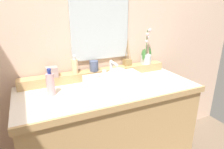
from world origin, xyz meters
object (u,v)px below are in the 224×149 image
lotion_bottle (50,84)px  potted_plant (146,56)px  tumbler_cup (94,66)px  reed_diffuser (127,62)px  sink_basin (118,83)px  soap_bar (98,75)px  soap_dispenser (75,66)px  trinket_box (52,72)px

lotion_bottle → potted_plant: bearing=11.9°
tumbler_cup → reed_diffuser: reed_diffuser is taller
sink_basin → tumbler_cup: (-0.10, 0.26, 0.08)m
potted_plant → lotion_bottle: 0.93m
sink_basin → soap_bar: 0.17m
potted_plant → lotion_bottle: size_ratio=1.69×
soap_bar → lotion_bottle: lotion_bottle is taller
potted_plant → soap_dispenser: 0.69m
tumbler_cup → lotion_bottle: lotion_bottle is taller
soap_bar → potted_plant: 0.58m
sink_basin → potted_plant: size_ratio=1.39×
soap_bar → tumbler_cup: size_ratio=0.80×
soap_dispenser → reed_diffuser: reed_diffuser is taller
potted_plant → reed_diffuser: potted_plant is taller
sink_basin → trinket_box: bearing=149.9°
sink_basin → trinket_box: 0.52m
tumbler_cup → trinket_box: 0.34m
sink_basin → tumbler_cup: 0.29m
reed_diffuser → soap_dispenser: bearing=-177.2°
soap_bar → lotion_bottle: (-0.36, -0.02, -0.00)m
potted_plant → lotion_bottle: (-0.91, -0.19, -0.06)m
tumbler_cup → trinket_box: bearing=-179.8°
lotion_bottle → trinket_box: bearing=78.1°
soap_bar → trinket_box: bearing=154.3°
soap_dispenser → tumbler_cup: (0.16, -0.01, -0.02)m
sink_basin → lotion_bottle: bearing=170.6°
soap_dispenser → trinket_box: size_ratio=1.75×
potted_plant → tumbler_cup: potted_plant is taller
trinket_box → sink_basin: bearing=-29.9°
trinket_box → lotion_bottle: 0.18m
potted_plant → soap_bar: bearing=-163.2°
soap_dispenser → tumbler_cup: soap_dispenser is taller
trinket_box → lotion_bottle: lotion_bottle is taller
soap_bar → tumbler_cup: (0.02, 0.16, 0.03)m
sink_basin → soap_dispenser: soap_dispenser is taller
lotion_bottle → sink_basin: bearing=-9.4°
soap_dispenser → lotion_bottle: size_ratio=0.78×
soap_bar → reed_diffuser: reed_diffuser is taller
soap_dispenser → trinket_box: bearing=-177.0°
sink_basin → trinket_box: sink_basin is taller
soap_dispenser → sink_basin: bearing=-45.8°
sink_basin → potted_plant: potted_plant is taller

